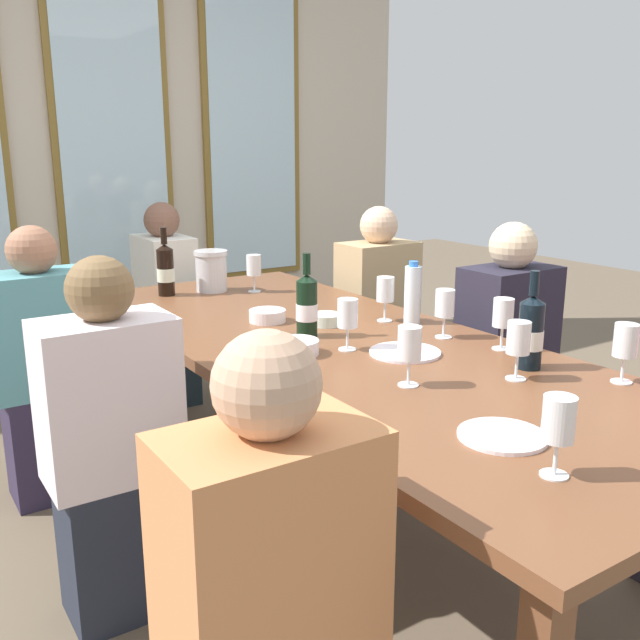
% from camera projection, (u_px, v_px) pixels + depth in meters
% --- Properties ---
extents(ground_plane, '(12.00, 12.00, 0.00)m').
position_uv_depth(ground_plane, '(341.00, 533.00, 2.59)').
color(ground_plane, brown).
extents(back_wall_with_windows, '(4.23, 0.10, 2.90)m').
position_uv_depth(back_wall_with_windows, '(111.00, 137.00, 4.21)').
color(back_wall_with_windows, beige).
rests_on(back_wall_with_windows, ground).
extents(dining_table, '(1.03, 2.64, 0.74)m').
position_uv_depth(dining_table, '(342.00, 359.00, 2.42)').
color(dining_table, brown).
rests_on(dining_table, ground).
extents(white_plate_0, '(0.23, 0.23, 0.01)m').
position_uv_depth(white_plate_0, '(405.00, 352.00, 2.28)').
color(white_plate_0, white).
rests_on(white_plate_0, dining_table).
extents(white_plate_1, '(0.21, 0.21, 0.01)m').
position_uv_depth(white_plate_1, '(502.00, 436.00, 1.63)').
color(white_plate_1, white).
rests_on(white_plate_1, dining_table).
extents(metal_pitcher, '(0.16, 0.16, 0.19)m').
position_uv_depth(metal_pitcher, '(211.00, 271.00, 3.23)').
color(metal_pitcher, silver).
rests_on(metal_pitcher, dining_table).
extents(wine_bottle_0, '(0.08, 0.08, 0.30)m').
position_uv_depth(wine_bottle_0, '(307.00, 306.00, 2.46)').
color(wine_bottle_0, black).
rests_on(wine_bottle_0, dining_table).
extents(wine_bottle_1, '(0.08, 0.08, 0.30)m').
position_uv_depth(wine_bottle_1, '(531.00, 332.00, 2.11)').
color(wine_bottle_1, black).
rests_on(wine_bottle_1, dining_table).
extents(wine_bottle_2, '(0.08, 0.08, 0.31)m').
position_uv_depth(wine_bottle_2, '(166.00, 270.00, 3.13)').
color(wine_bottle_2, black).
rests_on(wine_bottle_2, dining_table).
extents(tasting_bowl_0, '(0.15, 0.15, 0.05)m').
position_uv_depth(tasting_bowl_0, '(296.00, 347.00, 2.27)').
color(tasting_bowl_0, white).
rests_on(tasting_bowl_0, dining_table).
extents(tasting_bowl_1, '(0.14, 0.14, 0.05)m').
position_uv_depth(tasting_bowl_1, '(267.00, 316.00, 2.69)').
color(tasting_bowl_1, white).
rests_on(tasting_bowl_1, dining_table).
extents(tasting_bowl_2, '(0.12, 0.12, 0.04)m').
position_uv_depth(tasting_bowl_2, '(326.00, 319.00, 2.64)').
color(tasting_bowl_2, white).
rests_on(tasting_bowl_2, dining_table).
extents(water_bottle, '(0.06, 0.06, 0.24)m').
position_uv_depth(water_bottle, '(413.00, 294.00, 2.64)').
color(water_bottle, white).
rests_on(water_bottle, dining_table).
extents(wine_glass_0, '(0.07, 0.07, 0.17)m').
position_uv_depth(wine_glass_0, '(559.00, 421.00, 1.41)').
color(wine_glass_0, white).
rests_on(wine_glass_0, dining_table).
extents(wine_glass_1, '(0.07, 0.07, 0.17)m').
position_uv_depth(wine_glass_1, '(409.00, 346.00, 1.95)').
color(wine_glass_1, white).
rests_on(wine_glass_1, dining_table).
extents(wine_glass_2, '(0.07, 0.07, 0.17)m').
position_uv_depth(wine_glass_2, '(348.00, 315.00, 2.29)').
color(wine_glass_2, white).
rests_on(wine_glass_2, dining_table).
extents(wine_glass_4, '(0.07, 0.07, 0.17)m').
position_uv_depth(wine_glass_4, '(385.00, 290.00, 2.67)').
color(wine_glass_4, white).
rests_on(wine_glass_4, dining_table).
extents(wine_glass_5, '(0.07, 0.07, 0.17)m').
position_uv_depth(wine_glass_5, '(518.00, 341.00, 2.00)').
color(wine_glass_5, white).
rests_on(wine_glass_5, dining_table).
extents(wine_glass_6, '(0.07, 0.07, 0.17)m').
position_uv_depth(wine_glass_6, '(503.00, 315.00, 2.30)').
color(wine_glass_6, white).
rests_on(wine_glass_6, dining_table).
extents(wine_glass_7, '(0.07, 0.07, 0.17)m').
position_uv_depth(wine_glass_7, '(626.00, 342.00, 1.97)').
color(wine_glass_7, white).
rests_on(wine_glass_7, dining_table).
extents(wine_glass_8, '(0.07, 0.07, 0.17)m').
position_uv_depth(wine_glass_8, '(254.00, 266.00, 3.20)').
color(wine_glass_8, white).
rests_on(wine_glass_8, dining_table).
extents(wine_glass_9, '(0.07, 0.07, 0.17)m').
position_uv_depth(wine_glass_9, '(445.00, 305.00, 2.44)').
color(wine_glass_9, white).
rests_on(wine_glass_9, dining_table).
extents(seated_person_0, '(0.38, 0.24, 1.11)m').
position_uv_depth(seated_person_0, '(272.00, 636.00, 1.28)').
color(seated_person_0, '#363830').
rests_on(seated_person_0, ground).
extents(seated_person_2, '(0.38, 0.24, 1.11)m').
position_uv_depth(seated_person_2, '(113.00, 452.00, 2.05)').
color(seated_person_2, '#222734').
rests_on(seated_person_2, ground).
extents(seated_person_3, '(0.38, 0.24, 1.11)m').
position_uv_depth(seated_person_3, '(505.00, 363.00, 2.88)').
color(seated_person_3, '#3A3642').
rests_on(seated_person_3, ground).
extents(seated_person_4, '(0.38, 0.24, 1.11)m').
position_uv_depth(seated_person_4, '(44.00, 372.00, 2.76)').
color(seated_person_4, '#2D243C').
rests_on(seated_person_4, ground).
extents(seated_person_5, '(0.38, 0.24, 1.11)m').
position_uv_depth(seated_person_5, '(377.00, 321.00, 3.57)').
color(seated_person_5, '#35343F').
rests_on(seated_person_5, ground).
extents(seated_person_6, '(0.24, 0.38, 1.11)m').
position_uv_depth(seated_person_6, '(167.00, 310.00, 3.81)').
color(seated_person_6, '#243642').
rests_on(seated_person_6, ground).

